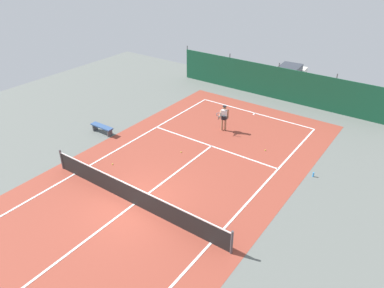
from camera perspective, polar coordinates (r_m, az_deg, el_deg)
ground_plane at (r=16.73m, az=-9.05°, el=-9.31°), size 36.00×36.00×0.00m
court_surface at (r=16.73m, az=-9.06°, el=-9.30°), size 11.02×26.60×0.01m
tennis_net at (r=16.42m, az=-9.20°, el=-7.93°), size 10.12×0.10×1.10m
back_fence at (r=28.10m, az=13.45°, el=8.55°), size 16.30×0.98×2.70m
tennis_player at (r=22.20m, az=5.05°, el=4.35°), size 0.57×0.83×1.64m
tennis_ball_near_player at (r=20.78m, az=11.43°, el=-0.96°), size 0.07×0.07×0.07m
tennis_ball_midcourt at (r=19.60m, az=-12.39°, el=-3.11°), size 0.07×0.07×0.07m
tennis_ball_by_sideline at (r=20.20m, az=-1.74°, el=-1.28°), size 0.07×0.07×0.07m
parked_car at (r=30.38m, az=15.00°, el=10.31°), size 2.26×4.32×1.68m
courtside_bench at (r=22.74m, az=-13.96°, el=2.53°), size 1.60×0.40×0.49m
water_bottle at (r=19.18m, az=18.52°, el=-4.57°), size 0.08×0.08×0.24m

